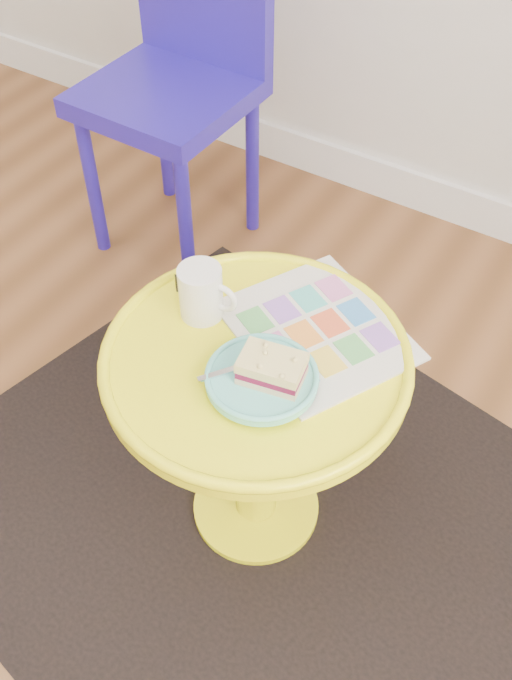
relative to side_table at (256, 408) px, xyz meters
The scene contains 8 objects.
rug 0.35m from the side_table, 45.00° to the left, with size 1.30×1.10×0.01m, color black.
side_table is the anchor object (origin of this frame).
chair 0.99m from the side_table, 133.00° to the left, with size 0.39×0.39×0.87m.
newspaper 0.18m from the side_table, 61.26° to the left, with size 0.29×0.25×0.01m, color silver.
mug 0.23m from the side_table, 164.21° to the left, with size 0.11×0.07×0.10m.
plate 0.17m from the side_table, 49.77° to the right, with size 0.18×0.18×0.02m.
cake_slice 0.20m from the side_table, 37.71° to the right, with size 0.11×0.08×0.04m.
fork 0.17m from the side_table, 80.65° to the right, with size 0.10×0.13×0.00m.
Camera 1 is at (1.10, 0.16, 1.41)m, focal length 40.00 mm.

